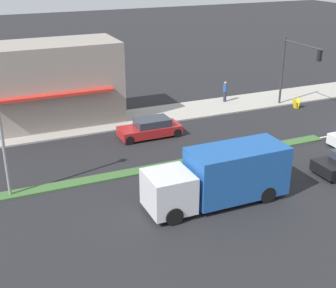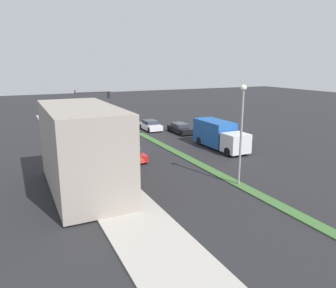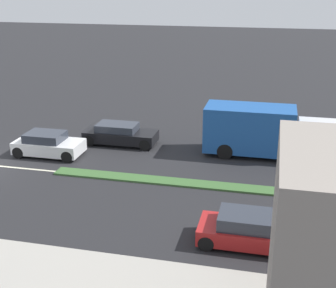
% 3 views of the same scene
% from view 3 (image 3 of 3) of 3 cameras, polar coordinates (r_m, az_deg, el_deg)
% --- Properties ---
extents(ground_plane, '(160.00, 160.00, 0.00)m').
position_cam_3_polar(ground_plane, '(23.49, 19.29, -6.21)').
color(ground_plane, '#232326').
extents(delivery_truck, '(2.44, 7.50, 2.87)m').
position_cam_3_polar(delivery_truck, '(27.43, 11.75, 1.52)').
color(delivery_truck, silver).
rests_on(delivery_truck, ground).
extents(suv_black, '(1.84, 4.46, 1.30)m').
position_cam_3_polar(suv_black, '(29.15, -5.87, 1.20)').
color(suv_black, black).
rests_on(suv_black, ground).
extents(hatchback_red, '(1.83, 4.33, 1.32)m').
position_cam_3_polar(hatchback_red, '(18.56, 10.36, -10.34)').
color(hatchback_red, '#AD1E1E').
rests_on(hatchback_red, ground).
extents(van_white, '(1.92, 3.90, 1.36)m').
position_cam_3_polar(van_white, '(28.03, -14.40, -0.05)').
color(van_white, silver).
rests_on(van_white, ground).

